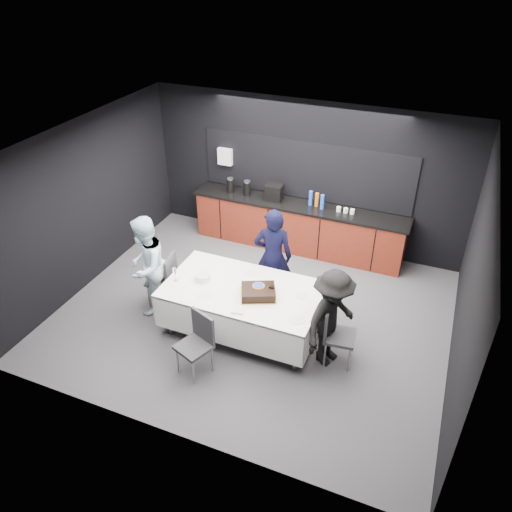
{
  "coord_description": "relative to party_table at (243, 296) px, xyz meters",
  "views": [
    {
      "loc": [
        2.42,
        -5.77,
        5.16
      ],
      "look_at": [
        0.0,
        0.1,
        1.05
      ],
      "focal_mm": 35.0,
      "sensor_mm": 36.0,
      "label": 1
    }
  ],
  "objects": [
    {
      "name": "loose_plate_far",
      "position": [
        -0.05,
        0.4,
        0.14
      ],
      "size": [
        0.19,
        0.19,
        0.01
      ],
      "primitive_type": "cylinder",
      "color": "white",
      "rests_on": "party_table"
    },
    {
      "name": "plate_stack",
      "position": [
        -0.65,
        -0.02,
        0.19
      ],
      "size": [
        0.24,
        0.24,
        0.1
      ],
      "primitive_type": "cylinder",
      "color": "white",
      "rests_on": "party_table"
    },
    {
      "name": "loose_plate_right_b",
      "position": [
        0.95,
        -0.36,
        0.14
      ],
      "size": [
        0.22,
        0.22,
        0.01
      ],
      "primitive_type": "cylinder",
      "color": "white",
      "rests_on": "party_table"
    },
    {
      "name": "fork_pile",
      "position": [
        0.15,
        -0.52,
        0.15
      ],
      "size": [
        0.19,
        0.14,
        0.03
      ],
      "primitive_type": "cube",
      "rotation": [
        0.0,
        0.0,
        0.19
      ],
      "color": "white",
      "rests_on": "party_table"
    },
    {
      "name": "person_center",
      "position": [
        0.13,
        0.88,
        0.2
      ],
      "size": [
        0.7,
        0.56,
        1.69
      ],
      "primitive_type": "imported",
      "rotation": [
        0.0,
        0.0,
        3.42
      ],
      "color": "black",
      "rests_on": "ground"
    },
    {
      "name": "chair_near",
      "position": [
        -0.24,
        -0.99,
        -0.11
      ],
      "size": [
        0.54,
        0.54,
        0.92
      ],
      "color": "#323237",
      "rests_on": "ground"
    },
    {
      "name": "kitchenette",
      "position": [
        -0.02,
        2.62,
        -0.1
      ],
      "size": [
        4.1,
        0.64,
        2.05
      ],
      "color": "#5C1A0E",
      "rests_on": "ground"
    },
    {
      "name": "champagne_flute",
      "position": [
        -1.02,
        -0.2,
        0.3
      ],
      "size": [
        0.06,
        0.06,
        0.22
      ],
      "color": "white",
      "rests_on": "party_table"
    },
    {
      "name": "loose_plate_right_a",
      "position": [
        0.85,
        0.16,
        0.14
      ],
      "size": [
        0.19,
        0.19,
        0.01
      ],
      "primitive_type": "cylinder",
      "color": "white",
      "rests_on": "party_table"
    },
    {
      "name": "ground",
      "position": [
        0.0,
        0.4,
        -0.64
      ],
      "size": [
        6.0,
        6.0,
        0.0
      ],
      "primitive_type": "plane",
      "color": "#47474D",
      "rests_on": "ground"
    },
    {
      "name": "person_right",
      "position": [
        1.38,
        -0.15,
        0.12
      ],
      "size": [
        0.86,
        1.12,
        1.52
      ],
      "primitive_type": "imported",
      "rotation": [
        0.0,
        0.0,
        1.23
      ],
      "color": "black",
      "rests_on": "ground"
    },
    {
      "name": "loose_plate_near",
      "position": [
        -0.44,
        -0.37,
        0.14
      ],
      "size": [
        0.2,
        0.2,
        0.01
      ],
      "primitive_type": "cylinder",
      "color": "white",
      "rests_on": "party_table"
    },
    {
      "name": "chair_left",
      "position": [
        -1.42,
        0.12,
        -0.11
      ],
      "size": [
        0.48,
        0.48,
        0.92
      ],
      "color": "#323237",
      "rests_on": "ground"
    },
    {
      "name": "party_table",
      "position": [
        0.0,
        0.0,
        0.0
      ],
      "size": [
        2.32,
        1.32,
        0.78
      ],
      "color": "#99999E",
      "rests_on": "ground"
    },
    {
      "name": "cake_assembly",
      "position": [
        0.27,
        -0.07,
        0.2
      ],
      "size": [
        0.65,
        0.6,
        0.17
      ],
      "color": "gold",
      "rests_on": "party_table"
    },
    {
      "name": "chair_right",
      "position": [
        1.44,
        -0.11,
        -0.11
      ],
      "size": [
        0.46,
        0.46,
        0.92
      ],
      "color": "#323237",
      "rests_on": "ground"
    },
    {
      "name": "room_shell",
      "position": [
        0.0,
        0.4,
        1.22
      ],
      "size": [
        6.04,
        5.04,
        2.82
      ],
      "color": "white",
      "rests_on": "ground"
    },
    {
      "name": "person_left",
      "position": [
        -1.6,
        -0.09,
        0.19
      ],
      "size": [
        0.77,
        0.91,
        1.65
      ],
      "primitive_type": "imported",
      "rotation": [
        0.0,
        0.0,
        -1.37
      ],
      "color": "#C7E9FA",
      "rests_on": "ground"
    }
  ]
}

